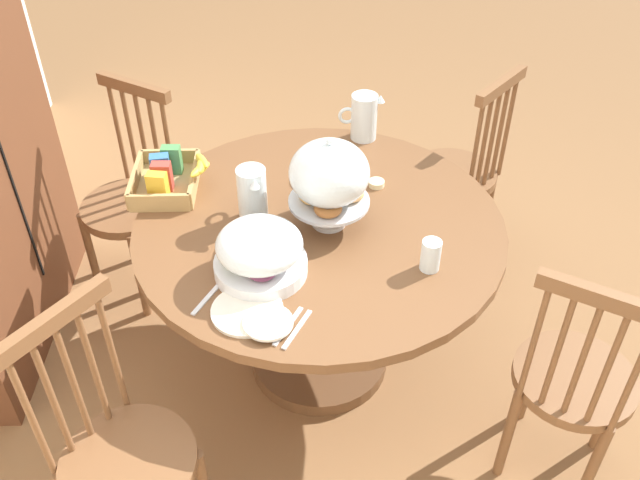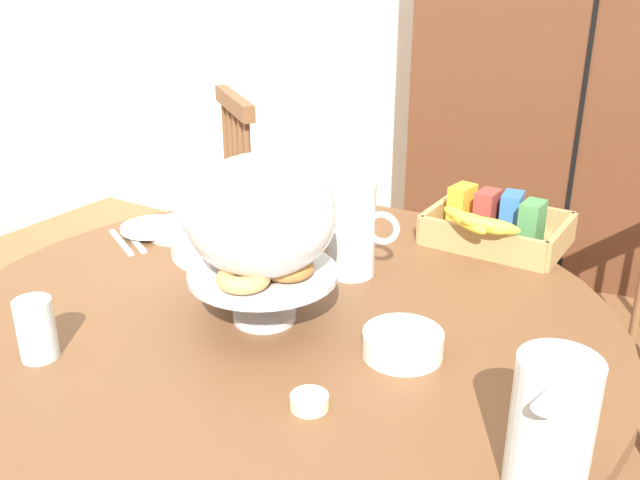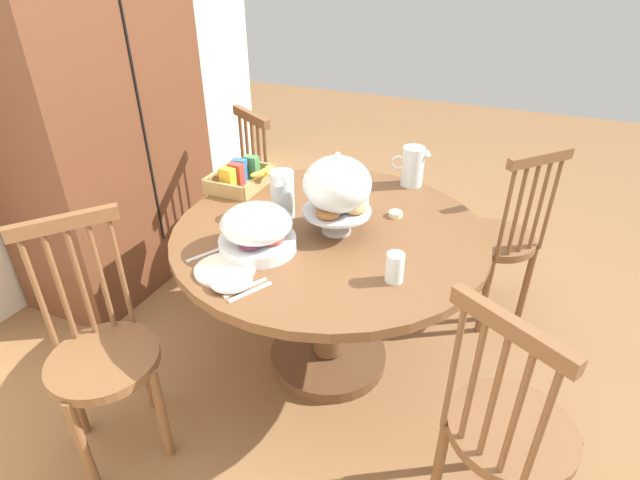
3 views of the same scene
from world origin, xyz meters
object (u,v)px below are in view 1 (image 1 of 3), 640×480
at_px(dining_table, 319,263).
at_px(fruit_platter_covered, 260,252).
at_px(pastry_stand_with_dome, 329,177).
at_px(cereal_bowl, 319,174).
at_px(china_plate_large, 247,311).
at_px(windsor_chair_near_window, 457,176).
at_px(windsor_chair_facing_door, 123,459).
at_px(windsor_chair_far_side, 573,384).
at_px(china_plate_small, 268,322).
at_px(butter_dish, 376,183).
at_px(orange_juice_pitcher, 364,119).
at_px(drinking_glass, 431,255).
at_px(milk_pitcher, 252,197).
at_px(windsor_chair_by_cabinet, 132,204).
at_px(cereal_basket, 169,177).

distance_m(dining_table, fruit_platter_covered, 0.43).
relative_size(pastry_stand_with_dome, cereal_bowl, 2.46).
relative_size(dining_table, china_plate_large, 5.95).
distance_m(windsor_chair_near_window, pastry_stand_with_dome, 1.06).
distance_m(windsor_chair_facing_door, windsor_chair_far_side, 1.42).
bearing_deg(windsor_chair_facing_door, china_plate_small, -60.32).
bearing_deg(butter_dish, orange_juice_pitcher, 3.80).
bearing_deg(pastry_stand_with_dome, cereal_bowl, 5.24).
distance_m(cereal_bowl, drinking_glass, 0.63).
bearing_deg(cereal_bowl, orange_juice_pitcher, -32.35).
bearing_deg(milk_pitcher, fruit_platter_covered, -172.75).
bearing_deg(windsor_chair_facing_door, orange_juice_pitcher, -31.13).
xyz_separation_m(windsor_chair_by_cabinet, china_plate_small, (-1.02, -0.64, 0.30)).
height_order(windsor_chair_by_cabinet, windsor_chair_facing_door, same).
xyz_separation_m(windsor_chair_far_side, cereal_basket, (0.74, 1.36, 0.33)).
bearing_deg(milk_pitcher, dining_table, -96.99).
height_order(china_plate_large, china_plate_small, china_plate_small).
distance_m(fruit_platter_covered, cereal_bowl, 0.57).
height_order(cereal_basket, drinking_glass, cereal_basket).
distance_m(windsor_chair_facing_door, butter_dish, 1.30).
bearing_deg(butter_dish, windsor_chair_by_cabinet, 73.49).
xyz_separation_m(milk_pitcher, china_plate_small, (-0.53, -0.07, -0.08)).
xyz_separation_m(milk_pitcher, butter_dish, (0.19, -0.45, -0.08)).
relative_size(windsor_chair_facing_door, windsor_chair_far_side, 1.00).
height_order(china_plate_small, drinking_glass, drinking_glass).
relative_size(pastry_stand_with_dome, drinking_glass, 3.13).
bearing_deg(orange_juice_pitcher, windsor_chair_near_window, -74.43).
bearing_deg(dining_table, china_plate_large, 152.29).
xyz_separation_m(dining_table, pastry_stand_with_dome, (-0.01, -0.03, 0.39)).
xyz_separation_m(china_plate_large, drinking_glass, (0.18, -0.58, 0.05)).
relative_size(orange_juice_pitcher, milk_pitcher, 0.94).
bearing_deg(cereal_bowl, windsor_chair_by_cabinet, 72.82).
xyz_separation_m(drinking_glass, butter_dish, (0.47, 0.13, -0.04)).
height_order(windsor_chair_facing_door, pastry_stand_with_dome, pastry_stand_with_dome).
height_order(windsor_chair_far_side, china_plate_small, windsor_chair_far_side).
relative_size(milk_pitcher, cereal_bowl, 1.47).
xyz_separation_m(windsor_chair_near_window, pastry_stand_with_dome, (-0.70, 0.62, 0.48)).
relative_size(windsor_chair_far_side, china_plate_large, 4.43).
bearing_deg(windsor_chair_by_cabinet, pastry_stand_with_dome, -122.34).
height_order(dining_table, butter_dish, butter_dish).
bearing_deg(butter_dish, windsor_chair_far_side, -140.99).
xyz_separation_m(windsor_chair_far_side, cereal_bowl, (0.78, 0.80, 0.31)).
relative_size(pastry_stand_with_dome, cereal_basket, 1.09).
bearing_deg(china_plate_small, windsor_chair_far_side, -90.48).
bearing_deg(cereal_bowl, windsor_chair_far_side, -134.16).
distance_m(windsor_chair_near_window, windsor_chair_facing_door, 1.91).
bearing_deg(cereal_bowl, milk_pitcher, 135.40).
distance_m(dining_table, china_plate_large, 0.53).
bearing_deg(cereal_basket, orange_juice_pitcher, -65.75).
bearing_deg(pastry_stand_with_dome, butter_dish, -39.85).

